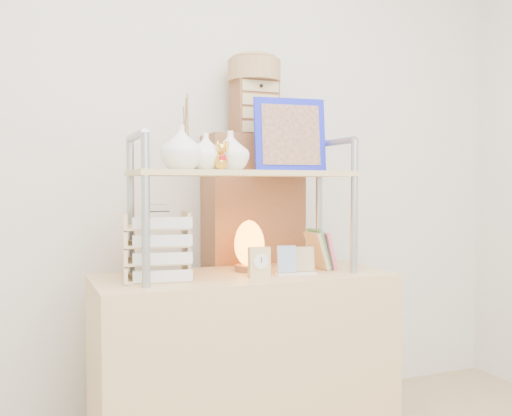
{
  "coord_description": "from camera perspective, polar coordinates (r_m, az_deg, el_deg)",
  "views": [
    {
      "loc": [
        -0.84,
        -0.96,
        1.12
      ],
      "look_at": [
        0.05,
        1.2,
        1.02
      ],
      "focal_mm": 40.0,
      "sensor_mm": 36.0,
      "label": 1
    }
  ],
  "objects": [
    {
      "name": "desk",
      "position": [
        2.43,
        -1.23,
        -15.39
      ],
      "size": [
        1.2,
        0.5,
        0.75
      ],
      "primitive_type": "cube",
      "color": "tan",
      "rests_on": "ground"
    },
    {
      "name": "cabinet",
      "position": [
        2.76,
        -0.34,
        -6.82
      ],
      "size": [
        0.45,
        0.25,
        1.35
      ],
      "primitive_type": "cube",
      "rotation": [
        0.0,
        0.0,
        -0.02
      ],
      "color": "brown",
      "rests_on": "ground"
    },
    {
      "name": "hutch",
      "position": [
        2.31,
        -2.38,
        4.43
      ],
      "size": [
        0.9,
        0.34,
        0.74
      ],
      "color": "#979EA4",
      "rests_on": "desk"
    },
    {
      "name": "letter_tray",
      "position": [
        2.23,
        -9.85,
        -4.12
      ],
      "size": [
        0.27,
        0.26,
        0.29
      ],
      "color": "#D4BB7F",
      "rests_on": "desk"
    },
    {
      "name": "salt_lamp",
      "position": [
        2.41,
        -0.69,
        -3.74
      ],
      "size": [
        0.14,
        0.13,
        0.22
      ],
      "color": "brown",
      "rests_on": "desk"
    },
    {
      "name": "desk_clock",
      "position": [
        2.26,
        0.33,
        -5.43
      ],
      "size": [
        0.09,
        0.04,
        0.12
      ],
      "color": "tan",
      "rests_on": "desk"
    },
    {
      "name": "postcard_stand",
      "position": [
        2.35,
        4.02,
        -5.78
      ],
      "size": [
        0.17,
        0.08,
        0.12
      ],
      "color": "white",
      "rests_on": "desk"
    },
    {
      "name": "drawer_chest",
      "position": [
        2.73,
        -0.16,
        9.92
      ],
      "size": [
        0.2,
        0.16,
        0.25
      ],
      "color": "brown",
      "rests_on": "cabinet"
    },
    {
      "name": "woven_basket",
      "position": [
        2.76,
        -0.18,
        13.52
      ],
      "size": [
        0.25,
        0.25,
        0.1
      ],
      "primitive_type": "cylinder",
      "color": "#976E44",
      "rests_on": "drawer_chest"
    }
  ]
}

